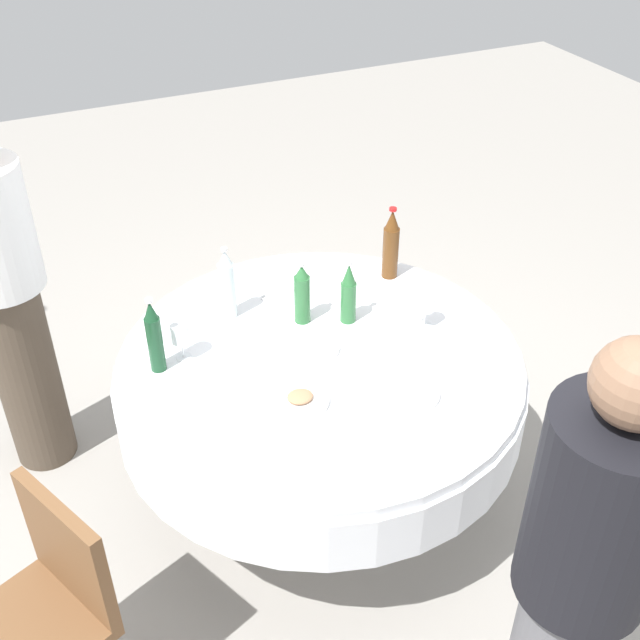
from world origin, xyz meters
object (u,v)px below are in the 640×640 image
Objects in this scene: plate_inner at (300,400)px; bottle_green_west at (348,294)px; wine_glass_mid at (181,334)px; plate_east at (313,347)px; wine_glass_far at (426,304)px; person_left at (6,298)px; bottle_green_mid at (302,294)px; plate_near at (411,393)px; dining_table at (320,385)px; bottle_clear_far at (227,285)px; chair_rear at (47,603)px; bottle_dark_green_south at (154,337)px; bottle_brown_left at (391,245)px; person_south at (578,581)px.

bottle_green_west is at bearing -134.45° from plate_inner.
wine_glass_mid reaches higher than plate_east.
person_left reaches higher than wine_glass_far.
plate_near is at bearing 106.46° from bottle_green_mid.
person_left reaches higher than wine_glass_mid.
wine_glass_mid reaches higher than dining_table.
chair_rear is at bearing 44.79° from bottle_clear_far.
bottle_green_west is 0.87× the size of bottle_clear_far.
dining_table is at bearing 162.78° from bottle_dark_green_south.
bottle_brown_left is (-0.51, -0.39, 0.30)m from dining_table.
plate_inner is at bearing 65.76° from bottle_green_mid.
bottle_dark_green_south is 0.99× the size of bottle_clear_far.
plate_east reaches higher than dining_table.
person_south is (0.04, 1.43, -0.02)m from bottle_green_west.
bottle_green_mid is at bearing -28.07° from wine_glass_far.
person_left reaches higher than plate_inner.
bottle_green_west is at bearing -89.60° from plate_near.
bottle_green_west is 0.31m from wine_glass_far.
dining_table is 0.57m from wine_glass_mid.
bottle_clear_far is (-0.35, -0.22, 0.00)m from bottle_dark_green_south.
bottle_clear_far is at bearing -84.20° from person_south.
wine_glass_far is at bearing -80.46° from person_left.
chair_rear reaches higher than plate_inner.
bottle_dark_green_south is at bearing 11.21° from bottle_brown_left.
bottle_brown_left reaches higher than plate_inner.
dining_table is at bearing -129.19° from plate_inner.
bottle_dark_green_south is 0.60m from plate_east.
bottle_green_mid is 0.51m from plate_inner.
bottle_brown_left is at bearing -112.80° from plate_near.
person_south is (-0.39, 1.66, -0.04)m from bottle_clear_far.
dining_table is 0.38m from bottle_green_west.
bottle_dark_green_south is 0.11m from wine_glass_mid.
plate_east is at bearing 161.49° from wine_glass_mid.
plate_east is 0.13× the size of person_south.
plate_inner reaches higher than plate_near.
dining_table is at bearing 82.59° from bottle_green_mid.
bottle_green_mid reaches higher than chair_rear.
plate_inner is at bearing 45.55° from bottle_green_west.
dining_table is 0.54m from bottle_clear_far.
bottle_green_mid is 1.32× the size of plate_near.
bottle_green_west is 0.32× the size of chair_rear.
bottle_clear_far is 0.19× the size of person_south.
bottle_dark_green_south is at bearing 5.84° from bottle_green_mid.
plate_east is 0.23× the size of chair_rear.
bottle_dark_green_south is 1.51× the size of plate_inner.
person_south reaches higher than wine_glass_far.
bottle_brown_left reaches higher than bottle_green_west.
bottle_brown_left is 2.40× the size of wine_glass_far.
bottle_green_west is (0.31, 0.23, -0.03)m from bottle_brown_left.
bottle_green_mid is at bearing -176.09° from wine_glass_mid.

